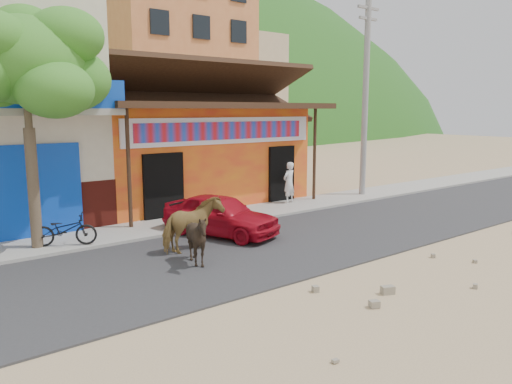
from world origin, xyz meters
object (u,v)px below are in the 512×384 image
utility_pole (365,96)px  pedestrian (289,182)px  red_car (221,215)px  scooter (65,230)px  cow_tan (193,225)px  cow_dark (198,239)px  tree (29,128)px

utility_pole → pedestrian: (-3.70, 0.41, -3.23)m
red_car → scooter: 4.13m
cow_tan → red_car: size_ratio=0.46×
cow_tan → pedestrian: pedestrian is taller
scooter → pedestrian: 8.56m
utility_pole → red_car: size_ratio=2.32×
cow_dark → scooter: bearing=-178.9°
cow_dark → red_car: (1.98, 1.99, -0.02)m
cow_dark → red_car: size_ratio=0.35×
cow_dark → pedestrian: pedestrian is taller
utility_pole → pedestrian: 4.93m
scooter → red_car: bearing=-81.0°
tree → scooter: bearing=-27.0°
pedestrian → cow_tan: bearing=16.2°
tree → cow_tan: (3.05, -2.52, -2.41)m
cow_dark → tree: bearing=-174.2°
cow_tan → red_car: 1.74m
cow_dark → cow_tan: bearing=124.8°
tree → utility_pole: utility_pole is taller
utility_pole → cow_dark: utility_pole is taller
utility_pole → red_car: bearing=-167.8°
tree → red_car: (4.52, -1.59, -2.49)m
tree → red_car: size_ratio=1.74×
tree → red_car: tree is taller
utility_pole → pedestrian: bearing=173.7°
cow_dark → pedestrian: (6.56, 4.19, 0.24)m
cow_tan → scooter: size_ratio=1.01×
utility_pole → tree: bearing=-179.1°
cow_tan → pedestrian: size_ratio=1.04×
tree → pedestrian: bearing=3.8°
red_car → scooter: size_ratio=2.19×
red_car → pedestrian: (4.58, 2.20, 0.26)m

